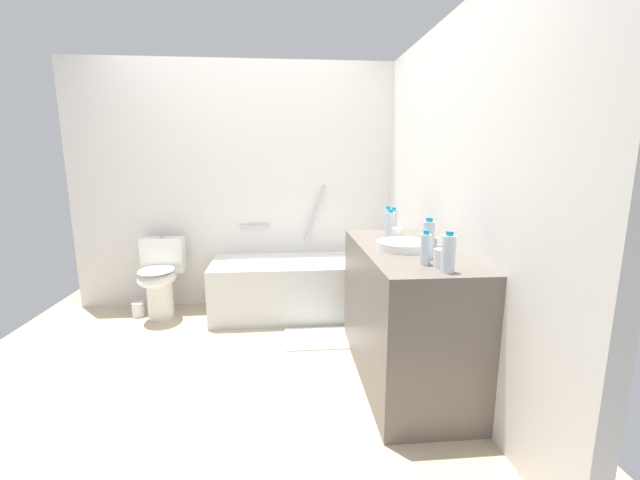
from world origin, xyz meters
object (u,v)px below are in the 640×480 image
object	(u,v)px
bathtub	(304,285)
toilet	(160,276)
sink_basin	(403,245)
water_bottle_1	(388,220)
sink_faucet	(434,244)
water_bottle_5	(448,253)
water_bottle_2	(393,222)
drinking_glass_0	(391,232)
bath_mat	(319,338)
drinking_glass_2	(440,258)
toilet_paper_roll	(138,309)
water_bottle_3	(428,239)
water_bottle_0	(390,225)
drinking_glass_1	(396,235)
water_bottle_4	(426,249)

from	to	relation	value
bathtub	toilet	size ratio (longest dim) A/B	2.34
sink_basin	water_bottle_1	world-z (taller)	water_bottle_1
sink_faucet	water_bottle_5	world-z (taller)	water_bottle_5
water_bottle_2	water_bottle_5	size ratio (longest dim) A/B	0.98
toilet	sink_basin	size ratio (longest dim) A/B	2.19
bathtub	drinking_glass_0	size ratio (longest dim) A/B	22.25
water_bottle_1	bath_mat	bearing A→B (deg)	176.71
drinking_glass_2	toilet_paper_roll	xyz separation A→B (m)	(-2.16, 1.71, -0.86)
water_bottle_2	toilet_paper_roll	distance (m)	2.47
water_bottle_2	water_bottle_5	world-z (taller)	water_bottle_5
water_bottle_3	drinking_glass_0	bearing A→B (deg)	93.56
bathtub	drinking_glass_2	size ratio (longest dim) A/B	17.39
bathtub	water_bottle_2	size ratio (longest dim) A/B	8.29
water_bottle_2	bath_mat	bearing A→B (deg)	165.20
water_bottle_5	water_bottle_0	bearing A→B (deg)	94.35
sink_basin	bath_mat	xyz separation A→B (m)	(-0.47, 0.64, -0.89)
toilet	water_bottle_2	size ratio (longest dim) A/B	3.55
sink_faucet	toilet_paper_roll	distance (m)	2.75
water_bottle_2	water_bottle_3	distance (m)	0.73
water_bottle_2	drinking_glass_1	size ratio (longest dim) A/B	2.13
water_bottle_2	drinking_glass_1	xyz separation A→B (m)	(-0.05, -0.27, -0.05)
water_bottle_0	bath_mat	world-z (taller)	water_bottle_0
sink_basin	toilet	bearing A→B (deg)	145.85
water_bottle_2	water_bottle_4	distance (m)	0.87
toilet	bathtub	bearing A→B (deg)	88.00
sink_faucet	water_bottle_0	xyz separation A→B (m)	(-0.19, 0.33, 0.06)
bathtub	sink_faucet	distance (m)	1.57
water_bottle_5	toilet_paper_roll	size ratio (longest dim) A/B	1.59
toilet	sink_faucet	size ratio (longest dim) A/B	4.74
water_bottle_4	drinking_glass_2	size ratio (longest dim) A/B	1.92
sink_basin	water_bottle_0	xyz separation A→B (m)	(0.00, 0.33, 0.07)
bath_mat	water_bottle_1	bearing A→B (deg)	-3.29
water_bottle_2	bath_mat	distance (m)	1.12
water_bottle_3	water_bottle_4	distance (m)	0.15
sink_faucet	drinking_glass_1	world-z (taller)	drinking_glass_1
toilet	toilet_paper_roll	bearing A→B (deg)	-91.40
drinking_glass_0	bath_mat	distance (m)	1.06
water_bottle_4	bath_mat	world-z (taller)	water_bottle_4
sink_faucet	bath_mat	bearing A→B (deg)	136.25
drinking_glass_0	drinking_glass_1	bearing A→B (deg)	-93.66
toilet	sink_faucet	bearing A→B (deg)	58.35
sink_basin	drinking_glass_0	size ratio (longest dim) A/B	4.35
toilet	toilet_paper_roll	distance (m)	0.38
water_bottle_2	bath_mat	world-z (taller)	water_bottle_2
bathtub	drinking_glass_0	bearing A→B (deg)	-54.08
sink_faucet	water_bottle_4	bearing A→B (deg)	-116.44
bath_mat	drinking_glass_2	bearing A→B (deg)	-63.46
water_bottle_0	water_bottle_4	distance (m)	0.71
toilet	water_bottle_2	xyz separation A→B (m)	(1.94, -0.77, 0.59)
bath_mat	water_bottle_4	bearing A→B (deg)	-64.66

